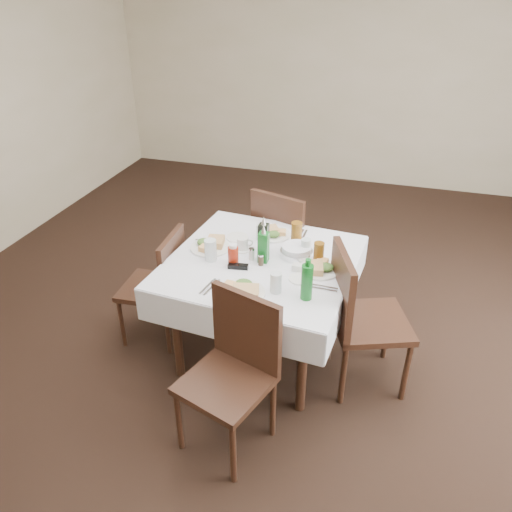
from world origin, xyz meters
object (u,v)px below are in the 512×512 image
Objects in this scene: chair_east at (357,312)px; water_w at (211,250)px; dining_table at (261,272)px; water_e at (306,247)px; chair_west at (161,281)px; coffee_mug at (243,244)px; chair_north at (284,239)px; oil_cruet_green at (263,246)px; oil_cruet_dark at (263,237)px; water_s at (276,282)px; green_bottle at (307,281)px; bread_basket at (297,251)px; chair_south at (235,363)px; ketchup_bottle at (233,255)px; water_n at (261,232)px.

water_w is at bearing 178.93° from chair_east.
dining_table is 0.33m from water_e.
coffee_mug is at bearing 13.30° from chair_west.
chair_north reaches higher than water_w.
oil_cruet_dark is at bearing 105.87° from oil_cruet_green.
water_s is 0.55m from water_w.
oil_cruet_dark reaches higher than chair_west.
chair_east is 0.72m from oil_cruet_green.
green_bottle is (0.18, -0.01, 0.05)m from water_s.
dining_table is at bearing -88.39° from chair_north.
green_bottle is at bearing -70.94° from bread_basket.
water_e is 0.46× the size of green_bottle.
water_w is (-0.30, -0.81, 0.29)m from chair_north.
chair_south is (0.06, -0.74, -0.14)m from dining_table.
bread_basket is at bearing 109.06° from green_bottle.
chair_east is 0.87m from coffee_mug.
chair_north reaches higher than ketchup_bottle.
chair_west is at bearing -177.86° from oil_cruet_green.
chair_north is 0.68m from coffee_mug.
water_e is 0.93× the size of coffee_mug.
oil_cruet_dark is 0.12m from oil_cruet_green.
water_s is (0.18, -0.33, 0.15)m from dining_table.
dining_table is at bearing 3.14° from chair_west.
green_bottle is at bearing -15.47° from chair_west.
chair_east is 1.01m from water_w.
oil_cruet_green is at bearing 136.62° from green_bottle.
ketchup_bottle is at bearing -149.68° from water_e.
ketchup_bottle is 0.57× the size of green_bottle.
water_w is at bearing 154.59° from water_s.
oil_cruet_dark is 1.02× the size of green_bottle.
dining_table is 10.04× the size of water_s.
water_e reaches higher than dining_table.
water_e is at bearing 19.24° from bread_basket.
oil_cruet_green is (-0.05, 0.72, 0.34)m from chair_south.
water_e is 0.62m from water_w.
bread_basket is 0.24m from oil_cruet_dark.
water_e is 0.29m from oil_cruet_green.
chair_south reaches higher than water_n.
water_w is 0.67× the size of bread_basket.
chair_south reaches higher than dining_table.
chair_north reaches higher than water_s.
oil_cruet_green is 0.48m from green_bottle.
coffee_mug is 0.68m from green_bottle.
ketchup_bottle is at bearing -4.75° from water_w.
chair_north is 1.10m from water_s.
water_e is at bearing 77.19° from chair_south.
water_w is at bearing -163.98° from dining_table.
ketchup_bottle is at bearing 109.19° from chair_south.
water_s is (0.20, -1.04, 0.28)m from chair_north.
coffee_mug is at bearing 140.15° from green_bottle.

